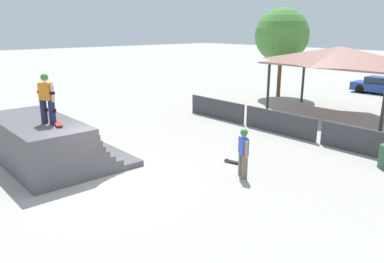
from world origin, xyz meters
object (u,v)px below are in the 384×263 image
(bystander_walking, at_px, (243,149))
(skateboard_on_ground, at_px, (234,162))
(skateboard_on_deck, at_px, (58,124))
(parked_car_blue, at_px, (380,86))
(skater_on_deck, at_px, (46,95))
(tree_far_back, at_px, (282,35))

(bystander_walking, height_order, skateboard_on_ground, bystander_walking)
(skateboard_on_deck, distance_m, parked_car_blue, 24.76)
(skateboard_on_deck, bearing_deg, skater_on_deck, -154.70)
(skater_on_deck, distance_m, skateboard_on_deck, 1.04)
(skateboard_on_deck, bearing_deg, parked_car_blue, 99.62)
(bystander_walking, bearing_deg, skateboard_on_deck, 75.16)
(skateboard_on_deck, xyz_separation_m, tree_far_back, (-4.09, 17.96, 2.58))
(skateboard_on_ground, height_order, tree_far_back, tree_far_back)
(skater_on_deck, bearing_deg, skateboard_on_deck, -10.85)
(skateboard_on_deck, distance_m, tree_far_back, 18.60)
(bystander_walking, bearing_deg, parked_car_blue, -48.93)
(skateboard_on_deck, xyz_separation_m, bystander_walking, (4.37, 4.44, -0.77))
(skater_on_deck, bearing_deg, parked_car_blue, 62.43)
(tree_far_back, distance_m, parked_car_blue, 8.89)
(parked_car_blue, bearing_deg, skateboard_on_ground, -84.66)
(skateboard_on_ground, bearing_deg, tree_far_back, -75.81)
(skater_on_deck, height_order, parked_car_blue, skater_on_deck)
(bystander_walking, height_order, parked_car_blue, bystander_walking)
(skateboard_on_deck, height_order, parked_car_blue, skateboard_on_deck)
(skater_on_deck, xyz_separation_m, parked_car_blue, (0.75, 24.86, -2.08))
(skater_on_deck, xyz_separation_m, skateboard_on_deck, (0.45, 0.12, -0.93))
(skateboard_on_deck, bearing_deg, skateboard_on_ground, 67.84)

